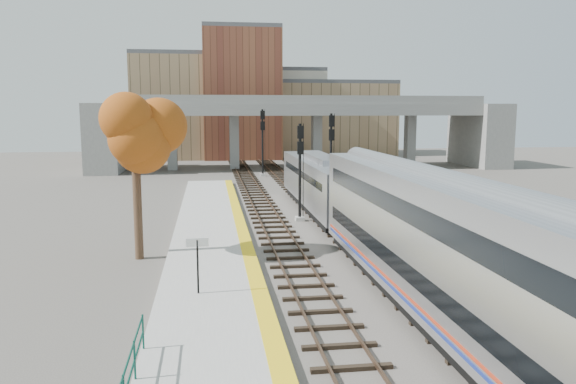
{
  "coord_description": "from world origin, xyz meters",
  "views": [
    {
      "loc": [
        -7.27,
        -28.93,
        7.66
      ],
      "look_at": [
        -2.34,
        6.08,
        2.5
      ],
      "focal_mm": 35.0,
      "sensor_mm": 36.0,
      "label": 1
    }
  ],
  "objects": [
    {
      "name": "station_sign",
      "position": [
        -7.82,
        -6.85,
        1.98
      ],
      "size": [
        0.9,
        0.08,
        2.27
      ],
      "rotation": [
        0.0,
        0.0,
        0.04
      ],
      "color": "black",
      "rests_on": "platform"
    },
    {
      "name": "buildings_far",
      "position": [
        1.26,
        66.57,
        7.88
      ],
      "size": [
        43.0,
        21.0,
        20.6
      ],
      "color": "#967B57",
      "rests_on": "ground"
    },
    {
      "name": "yellow_strip",
      "position": [
        -5.35,
        0.0,
        0.35
      ],
      "size": [
        0.7,
        60.0,
        0.01
      ],
      "primitive_type": "cube",
      "color": "yellow",
      "rests_on": "platform"
    },
    {
      "name": "parking_lot",
      "position": [
        14.0,
        28.0,
        0.02
      ],
      "size": [
        14.0,
        18.0,
        0.04
      ],
      "primitive_type": "cube",
      "color": "black",
      "rests_on": "ground"
    },
    {
      "name": "signal_mast_near",
      "position": [
        -1.1,
        9.0,
        3.3
      ],
      "size": [
        0.6,
        0.64,
        6.77
      ],
      "color": "#9E9E99",
      "rests_on": "ground"
    },
    {
      "name": "car_b",
      "position": [
        14.89,
        25.26,
        0.63
      ],
      "size": [
        1.26,
        3.58,
        1.18
      ],
      "primitive_type": "imported",
      "rotation": [
        0.0,
        0.0,
        0.0
      ],
      "color": "#99999E",
      "rests_on": "parking_lot"
    },
    {
      "name": "overpass",
      "position": [
        4.92,
        45.0,
        5.81
      ],
      "size": [
        54.0,
        12.0,
        9.5
      ],
      "color": "slate",
      "rests_on": "ground"
    },
    {
      "name": "car_a",
      "position": [
        11.93,
        23.07,
        0.71
      ],
      "size": [
        1.69,
        3.98,
        1.34
      ],
      "primitive_type": "imported",
      "rotation": [
        0.0,
        0.0,
        -0.03
      ],
      "color": "#99999E",
      "rests_on": "parking_lot"
    },
    {
      "name": "signal_mast_mid",
      "position": [
        3.0,
        17.77,
        3.74
      ],
      "size": [
        0.6,
        0.64,
        7.4
      ],
      "color": "#9E9E99",
      "rests_on": "ground"
    },
    {
      "name": "locomotive",
      "position": [
        1.0,
        12.34,
        2.28
      ],
      "size": [
        3.02,
        19.05,
        4.1
      ],
      "color": "#A8AAB2",
      "rests_on": "ground"
    },
    {
      "name": "tracks",
      "position": [
        0.93,
        12.5,
        0.08
      ],
      "size": [
        10.7,
        95.0,
        0.25
      ],
      "color": "black",
      "rests_on": "ground"
    },
    {
      "name": "platform",
      "position": [
        -7.25,
        0.0,
        0.17
      ],
      "size": [
        4.5,
        60.0,
        0.35
      ],
      "primitive_type": "cube",
      "color": "#9E9E99",
      "rests_on": "ground"
    },
    {
      "name": "tree",
      "position": [
        -10.97,
        0.29,
        6.49
      ],
      "size": [
        3.6,
        3.6,
        8.75
      ],
      "color": "#382619",
      "rests_on": "ground"
    },
    {
      "name": "signal_mast_far",
      "position": [
        -1.1,
        36.16,
        3.99
      ],
      "size": [
        0.6,
        0.64,
        7.78
      ],
      "color": "#9E9E99",
      "rests_on": "ground"
    },
    {
      "name": "ground",
      "position": [
        0.0,
        0.0,
        0.0
      ],
      "size": [
        160.0,
        160.0,
        0.0
      ],
      "primitive_type": "plane",
      "color": "#47423D",
      "rests_on": "ground"
    },
    {
      "name": "coach",
      "position": [
        1.0,
        -10.27,
        2.8
      ],
      "size": [
        3.03,
        25.0,
        5.0
      ],
      "color": "#A8AAB2",
      "rests_on": "ground"
    },
    {
      "name": "car_c",
      "position": [
        15.54,
        29.6,
        0.68
      ],
      "size": [
        3.29,
        4.78,
        1.28
      ],
      "primitive_type": "imported",
      "rotation": [
        0.0,
        0.0,
        -0.37
      ],
      "color": "#99999E",
      "rests_on": "parking_lot"
    }
  ]
}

